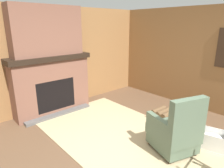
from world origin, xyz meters
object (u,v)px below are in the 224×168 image
(armchair, at_px, (175,132))
(laundry_basket, at_px, (211,139))
(oil_lamp_vase, at_px, (27,52))
(storage_case, at_px, (53,52))
(firewood_stack, at_px, (163,115))

(armchair, distance_m, laundry_basket, 0.72)
(oil_lamp_vase, bearing_deg, storage_case, 89.99)
(firewood_stack, relative_size, laundry_basket, 0.81)
(laundry_basket, xyz_separation_m, storage_case, (-3.19, -1.21, 1.27))
(oil_lamp_vase, distance_m, storage_case, 0.57)
(armchair, distance_m, storage_case, 3.09)
(firewood_stack, xyz_separation_m, laundry_basket, (1.13, -0.25, 0.02))
(laundry_basket, distance_m, oil_lamp_vase, 3.88)
(laundry_basket, bearing_deg, firewood_stack, 167.43)
(oil_lamp_vase, bearing_deg, firewood_stack, 44.54)
(armchair, height_order, oil_lamp_vase, oil_lamp_vase)
(armchair, xyz_separation_m, firewood_stack, (-0.78, 0.84, -0.24))
(storage_case, bearing_deg, firewood_stack, 35.29)
(armchair, distance_m, oil_lamp_vase, 3.27)
(oil_lamp_vase, xyz_separation_m, storage_case, (0.00, 0.57, -0.05))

